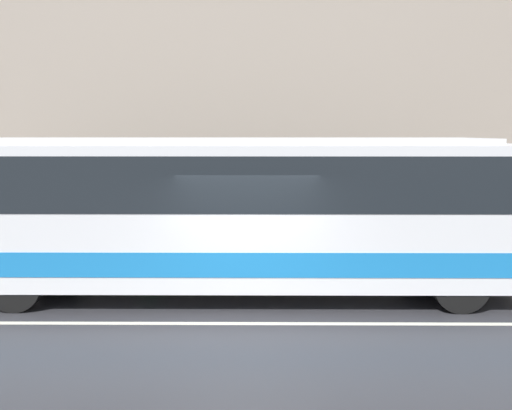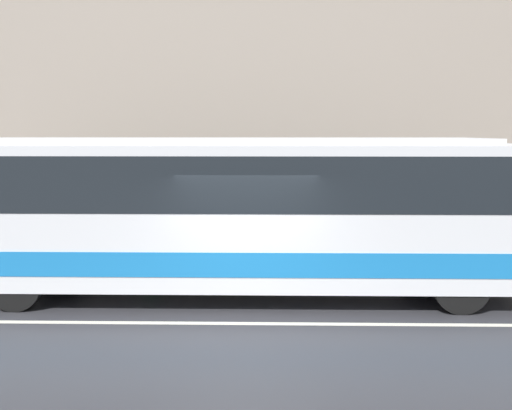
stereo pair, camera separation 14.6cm
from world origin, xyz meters
The scene contains 6 objects.
ground_plane centered at (0.00, 0.00, 0.00)m, with size 60.00×60.00×0.00m, color #333338.
sidewalk centered at (0.00, 5.59, 0.06)m, with size 60.00×3.19×0.13m.
building_facade centered at (0.00, 7.33, 4.87)m, with size 60.00×0.35×10.09m.
lane_stripe centered at (0.00, 0.00, 0.00)m, with size 54.00×0.14×0.01m.
transit_bus centered at (-0.58, 1.79, 1.76)m, with size 12.08×2.60×3.12m.
pedestrian_waiting centered at (-2.79, 5.81, 0.84)m, with size 0.36×0.36×1.55m.
Camera 2 is at (0.36, -9.36, 3.25)m, focal length 40.00 mm.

